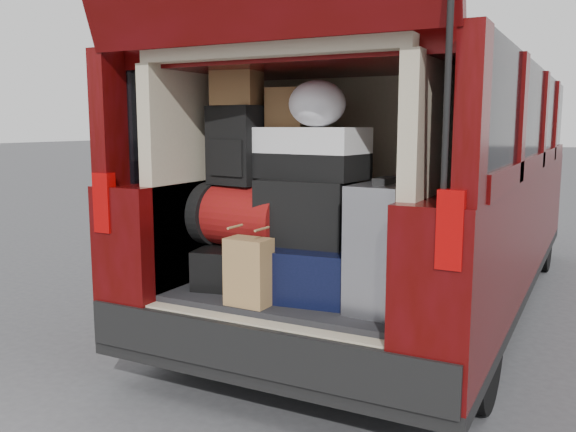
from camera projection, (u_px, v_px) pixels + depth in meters
name	position (u px, v px, depth m)	size (l,w,h in m)	color
ground	(287.00, 404.00, 3.10)	(80.00, 80.00, 0.00)	#3C3C3F
minivan	(401.00, 191.00, 4.59)	(1.90, 5.35, 2.77)	black
load_floor	(311.00, 336.00, 3.30)	(1.24, 1.05, 0.55)	black
black_hardshell	(241.00, 264.00, 3.33)	(0.38, 0.52, 0.21)	black
navy_hardshell	(313.00, 268.00, 3.12)	(0.48, 0.59, 0.26)	black
silver_roller	(384.00, 247.00, 2.82)	(0.25, 0.39, 0.59)	silver
kraft_bag	(249.00, 272.00, 2.90)	(0.21, 0.13, 0.33)	#AF854F
red_duffel	(245.00, 216.00, 3.24)	(0.51, 0.33, 0.33)	maroon
black_soft_case	(305.00, 212.00, 3.06)	(0.45, 0.27, 0.33)	black
backpack	(236.00, 145.00, 3.23)	(0.29, 0.18, 0.42)	black
twotone_duffel	(308.00, 153.00, 3.10)	(0.58, 0.30, 0.26)	silver
grocery_sack_lower	(237.00, 85.00, 3.17)	(0.23, 0.19, 0.21)	brown
grocery_sack_upper	(289.00, 108.00, 3.16)	(0.20, 0.16, 0.20)	brown
plastic_bag_center	(317.00, 104.00, 2.98)	(0.29, 0.27, 0.23)	white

